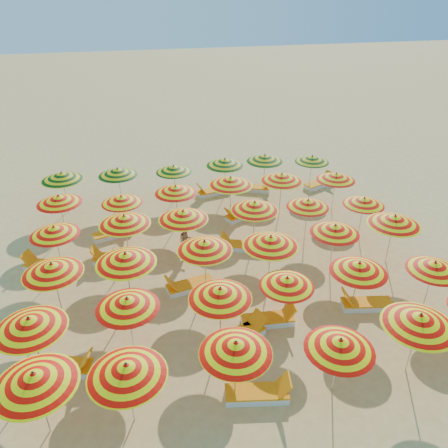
{
  "coord_description": "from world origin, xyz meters",
  "views": [
    {
      "loc": [
        -3.32,
        -13.71,
        9.86
      ],
      "look_at": [
        0.0,
        0.5,
        1.6
      ],
      "focal_mm": 35.0,
      "sensor_mm": 36.0,
      "label": 1
    }
  ],
  "objects_px": {
    "umbrella_20": "(183,215)",
    "umbrella_28": "(282,177)",
    "umbrella_1": "(127,370)",
    "umbrella_27": "(231,181)",
    "umbrella_9": "(287,282)",
    "lounger_13": "(255,188)",
    "umbrella_35": "(312,159)",
    "lounger_7": "(46,266)",
    "umbrella_13": "(126,258)",
    "umbrella_30": "(62,176)",
    "umbrella_4": "(420,320)",
    "umbrella_18": "(54,231)",
    "lounger_12": "(213,192)",
    "umbrella_6": "(30,323)",
    "umbrella_24": "(59,200)",
    "umbrella_22": "(308,203)",
    "umbrella_26": "(176,189)",
    "umbrella_29": "(336,177)",
    "lounger_6": "(189,286)",
    "lounger_8": "(114,258)",
    "umbrella_8": "(220,293)",
    "umbrella_15": "(271,241)",
    "lounger_10": "(114,233)",
    "umbrella_3": "(340,345)",
    "lounger_9": "(241,246)",
    "umbrella_25": "(122,200)",
    "umbrella_12": "(52,268)",
    "beachgoer_b": "(186,241)",
    "lounger_2": "(64,366)",
    "lounger_4": "(269,320)",
    "umbrella_16": "(335,229)",
    "umbrella_17": "(394,220)",
    "umbrella_7": "(127,303)",
    "umbrella_21": "(255,206)",
    "umbrella_10": "(359,267)",
    "lounger_0": "(259,393)",
    "lounger_3": "(240,335)",
    "umbrella_34": "(265,158)",
    "umbrella_2": "(236,347)",
    "umbrella_23": "(364,201)",
    "lounger_5": "(365,304)",
    "umbrella_19": "(124,220)",
    "umbrella_32": "(174,169)",
    "umbrella_31": "(118,172)",
    "umbrella_11": "(434,266)",
    "lounger_11": "(241,215)",
    "lounger_14": "(319,184)"
  },
  "relations": [
    {
      "from": "umbrella_1",
      "to": "lounger_11",
      "type": "height_order",
      "value": "umbrella_1"
    },
    {
      "from": "umbrella_11",
      "to": "lounger_13",
      "type": "height_order",
      "value": "umbrella_11"
    },
    {
      "from": "umbrella_15",
      "to": "lounger_10",
      "type": "relative_size",
      "value": 1.24
    },
    {
      "from": "umbrella_9",
      "to": "umbrella_13",
      "type": "xyz_separation_m",
      "value": [
        -4.83,
        2.07,
        0.26
      ]
    },
    {
      "from": "umbrella_25",
      "to": "umbrella_12",
      "type": "bearing_deg",
      "value": -114.84
    },
    {
      "from": "umbrella_9",
      "to": "lounger_13",
      "type": "xyz_separation_m",
      "value": [
        1.96,
        9.9,
        -1.47
      ]
    },
    {
      "from": "umbrella_2",
      "to": "umbrella_18",
      "type": "bearing_deg",
      "value": 124.86
    },
    {
      "from": "umbrella_9",
      "to": "umbrella_12",
      "type": "relative_size",
      "value": 0.92
    },
    {
      "from": "lounger_2",
      "to": "lounger_4",
      "type": "distance_m",
      "value": 6.36
    },
    {
      "from": "umbrella_8",
      "to": "umbrella_18",
      "type": "bearing_deg",
      "value": 135.34
    },
    {
      "from": "lounger_9",
      "to": "beachgoer_b",
      "type": "height_order",
      "value": "beachgoer_b"
    },
    {
      "from": "lounger_2",
      "to": "umbrella_30",
      "type": "bearing_deg",
      "value": 111.84
    },
    {
      "from": "umbrella_6",
      "to": "umbrella_16",
      "type": "distance_m",
      "value": 10.67
    },
    {
      "from": "umbrella_9",
      "to": "umbrella_10",
      "type": "relative_size",
      "value": 0.95
    },
    {
      "from": "umbrella_7",
      "to": "umbrella_21",
      "type": "distance_m",
      "value": 7.14
    },
    {
      "from": "lounger_10",
      "to": "umbrella_3",
      "type": "bearing_deg",
      "value": -78.02
    },
    {
      "from": "umbrella_20",
      "to": "umbrella_31",
      "type": "relative_size",
      "value": 1.11
    },
    {
      "from": "umbrella_34",
      "to": "umbrella_35",
      "type": "bearing_deg",
      "value": -7.92
    },
    {
      "from": "umbrella_4",
      "to": "lounger_14",
      "type": "distance_m",
      "value": 12.79
    },
    {
      "from": "lounger_12",
      "to": "umbrella_31",
      "type": "bearing_deg",
      "value": -9.59
    },
    {
      "from": "umbrella_16",
      "to": "umbrella_17",
      "type": "xyz_separation_m",
      "value": [
        2.34,
        -0.14,
        0.16
      ]
    },
    {
      "from": "umbrella_30",
      "to": "lounger_8",
      "type": "height_order",
      "value": "umbrella_30"
    },
    {
      "from": "umbrella_15",
      "to": "lounger_6",
      "type": "relative_size",
      "value": 1.25
    },
    {
      "from": "umbrella_20",
      "to": "umbrella_28",
      "type": "relative_size",
      "value": 1.2
    },
    {
      "from": "umbrella_35",
      "to": "lounger_7",
      "type": "bearing_deg",
      "value": -159.91
    },
    {
      "from": "umbrella_22",
      "to": "umbrella_32",
      "type": "distance_m",
      "value": 7.09
    },
    {
      "from": "umbrella_8",
      "to": "lounger_7",
      "type": "distance_m",
      "value": 7.91
    },
    {
      "from": "umbrella_19",
      "to": "umbrella_20",
      "type": "xyz_separation_m",
      "value": [
        2.24,
        -0.09,
        -0.02
      ]
    },
    {
      "from": "umbrella_23",
      "to": "umbrella_35",
      "type": "distance_m",
      "value": 5.07
    },
    {
      "from": "umbrella_12",
      "to": "umbrella_10",
      "type": "bearing_deg",
      "value": -12.25
    },
    {
      "from": "umbrella_7",
      "to": "umbrella_15",
      "type": "relative_size",
      "value": 1.07
    },
    {
      "from": "umbrella_8",
      "to": "umbrella_25",
      "type": "relative_size",
      "value": 1.18
    },
    {
      "from": "umbrella_8",
      "to": "umbrella_35",
      "type": "distance_m",
      "value": 12.19
    },
    {
      "from": "lounger_2",
      "to": "umbrella_27",
      "type": "bearing_deg",
      "value": 67.08
    },
    {
      "from": "umbrella_18",
      "to": "lounger_12",
      "type": "distance_m",
      "value": 8.9
    },
    {
      "from": "lounger_2",
      "to": "lounger_5",
      "type": "height_order",
      "value": "same"
    },
    {
      "from": "umbrella_29",
      "to": "lounger_6",
      "type": "height_order",
      "value": "umbrella_29"
    },
    {
      "from": "umbrella_6",
      "to": "umbrella_24",
      "type": "relative_size",
      "value": 1.01
    },
    {
      "from": "umbrella_32",
      "to": "umbrella_35",
      "type": "distance_m",
      "value": 7.19
    },
    {
      "from": "umbrella_26",
      "to": "lounger_9",
      "type": "height_order",
      "value": "umbrella_26"
    },
    {
      "from": "lounger_0",
      "to": "lounger_3",
      "type": "distance_m",
      "value": 2.24
    },
    {
      "from": "umbrella_1",
      "to": "lounger_9",
      "type": "relative_size",
      "value": 1.31
    },
    {
      "from": "umbrella_35",
      "to": "lounger_10",
      "type": "bearing_deg",
      "value": -164.97
    },
    {
      "from": "umbrella_22",
      "to": "umbrella_26",
      "type": "xyz_separation_m",
      "value": [
        -5.2,
        2.42,
        0.09
      ]
    },
    {
      "from": "umbrella_3",
      "to": "lounger_3",
      "type": "height_order",
      "value": "umbrella_3"
    },
    {
      "from": "lounger_3",
      "to": "lounger_13",
      "type": "distance_m",
      "value": 10.93
    },
    {
      "from": "umbrella_21",
      "to": "umbrella_31",
      "type": "relative_size",
      "value": 0.98
    },
    {
      "from": "umbrella_1",
      "to": "umbrella_27",
      "type": "relative_size",
      "value": 1.09
    },
    {
      "from": "umbrella_15",
      "to": "umbrella_35",
      "type": "distance_m",
      "value": 8.95
    },
    {
      "from": "umbrella_30",
      "to": "umbrella_4",
      "type": "bearing_deg",
      "value": -50.69
    }
  ]
}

